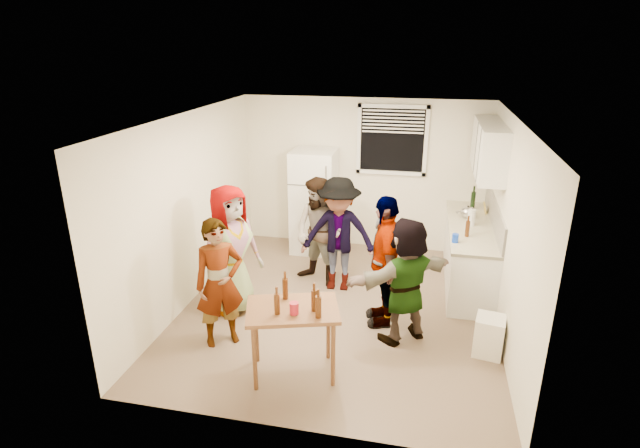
% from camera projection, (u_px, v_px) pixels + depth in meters
% --- Properties ---
extents(room, '(4.00, 4.50, 2.50)m').
position_uv_depth(room, '(338.00, 308.00, 6.63)').
color(room, white).
rests_on(room, ground).
extents(window, '(1.12, 0.10, 1.06)m').
position_uv_depth(window, '(392.00, 140.00, 7.92)').
color(window, white).
rests_on(window, room).
extents(refrigerator, '(0.70, 0.70, 1.70)m').
position_uv_depth(refrigerator, '(314.00, 201.00, 8.21)').
color(refrigerator, white).
rests_on(refrigerator, ground).
extents(counter_lower, '(0.60, 2.20, 0.86)m').
position_uv_depth(counter_lower, '(468.00, 255.00, 7.20)').
color(counter_lower, white).
rests_on(counter_lower, ground).
extents(countertop, '(0.64, 2.22, 0.04)m').
position_uv_depth(countertop, '(472.00, 226.00, 7.04)').
color(countertop, beige).
rests_on(countertop, counter_lower).
extents(backsplash, '(0.03, 2.20, 0.36)m').
position_uv_depth(backsplash, '(495.00, 214.00, 6.92)').
color(backsplash, beige).
rests_on(backsplash, countertop).
extents(upper_cabinets, '(0.34, 1.60, 0.70)m').
position_uv_depth(upper_cabinets, '(489.00, 149.00, 6.83)').
color(upper_cabinets, white).
rests_on(upper_cabinets, room).
extents(kettle, '(0.28, 0.25, 0.20)m').
position_uv_depth(kettle, '(467.00, 218.00, 7.30)').
color(kettle, silver).
rests_on(kettle, countertop).
extents(paper_towel, '(0.11, 0.11, 0.23)m').
position_uv_depth(paper_towel, '(471.00, 225.00, 7.02)').
color(paper_towel, white).
rests_on(paper_towel, countertop).
extents(wine_bottle, '(0.07, 0.07, 0.27)m').
position_uv_depth(wine_bottle, '(472.00, 209.00, 7.69)').
color(wine_bottle, black).
rests_on(wine_bottle, countertop).
extents(beer_bottle_counter, '(0.06, 0.06, 0.21)m').
position_uv_depth(beer_bottle_counter, '(467.00, 236.00, 6.61)').
color(beer_bottle_counter, '#47230C').
rests_on(beer_bottle_counter, countertop).
extents(blue_cup, '(0.08, 0.08, 0.11)m').
position_uv_depth(blue_cup, '(455.00, 242.00, 6.43)').
color(blue_cup, blue).
rests_on(blue_cup, countertop).
extents(picture_frame, '(0.02, 0.18, 0.15)m').
position_uv_depth(picture_frame, '(485.00, 208.00, 7.50)').
color(picture_frame, gold).
rests_on(picture_frame, countertop).
extents(trash_bin, '(0.36, 0.36, 0.46)m').
position_uv_depth(trash_bin, '(489.00, 334.00, 5.59)').
color(trash_bin, white).
rests_on(trash_bin, ground).
extents(serving_table, '(1.07, 0.87, 0.79)m').
position_uv_depth(serving_table, '(294.00, 372.00, 5.35)').
color(serving_table, brown).
rests_on(serving_table, ground).
extents(beer_bottle_table, '(0.06, 0.06, 0.22)m').
position_uv_depth(beer_bottle_table, '(277.00, 314.00, 4.97)').
color(beer_bottle_table, '#47230C').
rests_on(beer_bottle_table, serving_table).
extents(red_cup, '(0.09, 0.09, 0.12)m').
position_uv_depth(red_cup, '(294.00, 314.00, 4.97)').
color(red_cup, '#AF1B2C').
rests_on(red_cup, serving_table).
extents(guest_grey, '(1.87, 1.66, 0.54)m').
position_uv_depth(guest_grey, '(235.00, 309.00, 6.60)').
color(guest_grey, gray).
rests_on(guest_grey, ground).
extents(guest_stripe, '(1.35, 1.56, 0.37)m').
position_uv_depth(guest_stripe, '(224.00, 341.00, 5.91)').
color(guest_stripe, '#141933').
rests_on(guest_stripe, ground).
extents(guest_back_left, '(1.39, 1.75, 0.60)m').
position_uv_depth(guest_back_left, '(319.00, 282.00, 7.33)').
color(guest_back_left, brown).
rests_on(guest_back_left, ground).
extents(guest_back_right, '(1.10, 1.66, 0.61)m').
position_uv_depth(guest_back_right, '(338.00, 287.00, 7.19)').
color(guest_back_right, '#3D3D41').
rests_on(guest_back_right, ground).
extents(guest_black, '(1.82, 1.27, 0.41)m').
position_uv_depth(guest_black, '(382.00, 321.00, 6.33)').
color(guest_black, black).
rests_on(guest_black, ground).
extents(guest_orange, '(2.05, 2.06, 0.45)m').
position_uv_depth(guest_orange, '(402.00, 337.00, 5.97)').
color(guest_orange, '#E27345').
rests_on(guest_orange, ground).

